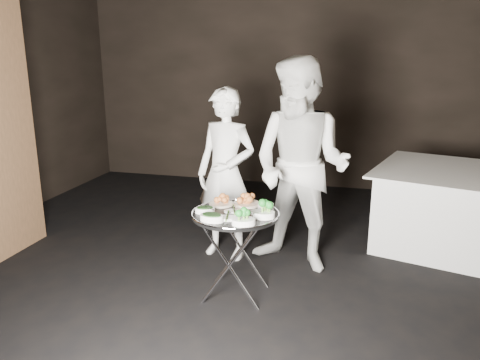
% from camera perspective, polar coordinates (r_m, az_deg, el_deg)
% --- Properties ---
extents(floor, '(6.00, 7.00, 0.05)m').
position_cam_1_polar(floor, '(4.07, -2.74, -13.67)').
color(floor, black).
rests_on(floor, ground).
extents(wall_back, '(6.00, 0.05, 3.00)m').
position_cam_1_polar(wall_back, '(7.02, 5.81, 11.53)').
color(wall_back, black).
rests_on(wall_back, floor).
extents(tray_stand, '(0.48, 0.41, 0.70)m').
position_cam_1_polar(tray_stand, '(3.81, -0.57, -8.66)').
color(tray_stand, silver).
rests_on(tray_stand, floor).
extents(serving_tray, '(0.70, 0.70, 0.04)m').
position_cam_1_polar(serving_tray, '(3.70, -0.59, -4.18)').
color(serving_tray, black).
rests_on(serving_tray, tray_stand).
extents(potato_plate_a, '(0.21, 0.21, 0.07)m').
position_cam_1_polar(potato_plate_a, '(3.88, -2.33, -2.60)').
color(potato_plate_a, beige).
rests_on(potato_plate_a, serving_tray).
extents(potato_plate_b, '(0.22, 0.22, 0.08)m').
position_cam_1_polar(potato_plate_b, '(3.87, 0.81, -2.57)').
color(potato_plate_b, beige).
rests_on(potato_plate_b, serving_tray).
extents(greens_bowl, '(0.13, 0.13, 0.08)m').
position_cam_1_polar(greens_bowl, '(3.77, 3.16, -3.10)').
color(greens_bowl, white).
rests_on(greens_bowl, serving_tray).
extents(asparagus_plate_a, '(0.18, 0.13, 0.03)m').
position_cam_1_polar(asparagus_plate_a, '(3.71, -0.74, -3.74)').
color(asparagus_plate_a, white).
rests_on(asparagus_plate_a, serving_tray).
extents(asparagus_plate_b, '(0.21, 0.14, 0.04)m').
position_cam_1_polar(asparagus_plate_b, '(3.55, -1.56, -4.54)').
color(asparagus_plate_b, white).
rests_on(asparagus_plate_b, serving_tray).
extents(spinach_bowl_a, '(0.18, 0.14, 0.06)m').
position_cam_1_polar(spinach_bowl_a, '(3.70, -4.30, -3.57)').
color(spinach_bowl_a, white).
rests_on(spinach_bowl_a, serving_tray).
extents(spinach_bowl_b, '(0.19, 0.13, 0.08)m').
position_cam_1_polar(spinach_bowl_b, '(3.51, -3.47, -4.49)').
color(spinach_bowl_b, white).
rests_on(spinach_bowl_b, serving_tray).
extents(broccoli_bowl_a, '(0.19, 0.14, 0.08)m').
position_cam_1_polar(broccoli_bowl_a, '(3.59, 2.77, -4.03)').
color(broccoli_bowl_a, white).
rests_on(broccoli_bowl_a, serving_tray).
extents(broccoli_bowl_b, '(0.21, 0.18, 0.07)m').
position_cam_1_polar(broccoli_bowl_b, '(3.44, 0.45, -4.95)').
color(broccoli_bowl_b, white).
rests_on(broccoli_bowl_b, serving_tray).
extents(serving_utensils, '(0.57, 0.41, 0.01)m').
position_cam_1_polar(serving_utensils, '(3.74, -0.07, -3.08)').
color(serving_utensils, silver).
rests_on(serving_utensils, serving_tray).
extents(waiter_left, '(0.68, 0.52, 1.65)m').
position_cam_1_polar(waiter_left, '(4.45, -1.75, 0.68)').
color(waiter_left, white).
rests_on(waiter_left, floor).
extents(waiter_right, '(1.12, 0.99, 1.92)m').
position_cam_1_polar(waiter_right, '(4.21, 7.39, 1.66)').
color(waiter_right, white).
rests_on(waiter_right, floor).
extents(dining_table, '(1.42, 1.42, 0.81)m').
position_cam_1_polar(dining_table, '(5.24, 24.09, -3.17)').
color(dining_table, white).
rests_on(dining_table, floor).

